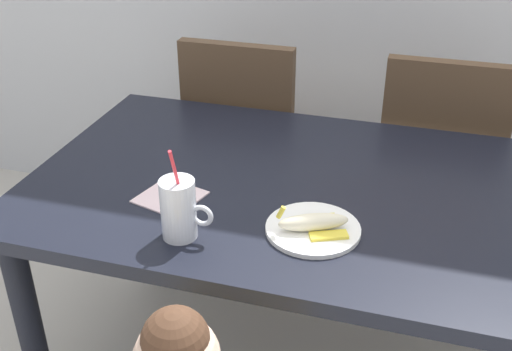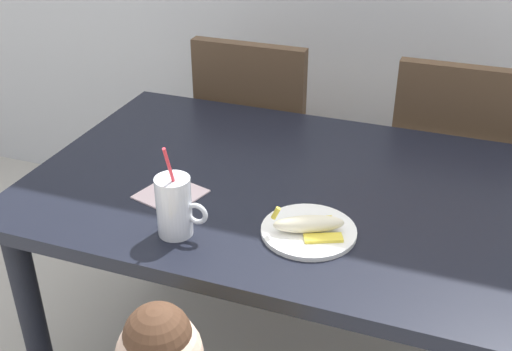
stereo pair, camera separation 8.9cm
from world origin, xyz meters
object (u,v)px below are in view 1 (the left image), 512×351
object	(u,v)px
dining_chair_left	(247,139)
dining_chair_right	(437,161)
milk_cup	(179,212)
snack_plate	(313,229)
dining_table	(302,214)
peeled_banana	(314,223)
paper_napkin	(170,197)

from	to	relation	value
dining_chair_left	dining_chair_right	world-z (taller)	same
dining_chair_right	milk_cup	bearing A→B (deg)	59.33
milk_cup	snack_plate	distance (m)	0.32
dining_table	dining_chair_right	distance (m)	0.77
dining_table	dining_chair_left	distance (m)	0.76
peeled_banana	paper_napkin	world-z (taller)	peeled_banana
milk_cup	peeled_banana	distance (m)	0.32
peeled_banana	snack_plate	bearing A→B (deg)	112.71
dining_chair_left	peeled_banana	size ratio (longest dim) A/B	5.46
dining_chair_left	dining_table	bearing A→B (deg)	119.33
milk_cup	paper_napkin	xyz separation A→B (m)	(-0.09, 0.15, -0.06)
dining_table	snack_plate	distance (m)	0.25
dining_chair_right	paper_napkin	distance (m)	1.10
dining_chair_left	paper_napkin	bearing A→B (deg)	93.11
dining_table	milk_cup	distance (m)	0.43
dining_table	dining_chair_right	world-z (taller)	dining_chair_right
snack_plate	paper_napkin	size ratio (longest dim) A/B	1.53
snack_plate	dining_chair_right	bearing A→B (deg)	71.81
peeled_banana	paper_napkin	bearing A→B (deg)	171.99
dining_table	milk_cup	bearing A→B (deg)	-125.18
paper_napkin	milk_cup	bearing A→B (deg)	-58.67
dining_chair_right	paper_napkin	xyz separation A→B (m)	(-0.68, -0.84, 0.22)
dining_chair_right	snack_plate	world-z (taller)	dining_chair_right
dining_chair_right	peeled_banana	bearing A→B (deg)	72.21
snack_plate	paper_napkin	bearing A→B (deg)	173.23
dining_table	milk_cup	world-z (taller)	milk_cup
snack_plate	peeled_banana	distance (m)	0.03
dining_table	snack_plate	bearing A→B (deg)	-71.80
dining_table	paper_napkin	world-z (taller)	paper_napkin
dining_chair_left	snack_plate	size ratio (longest dim) A/B	4.17
dining_chair_left	dining_chair_right	bearing A→B (deg)	-178.56
paper_napkin	dining_chair_left	bearing A→B (deg)	93.11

